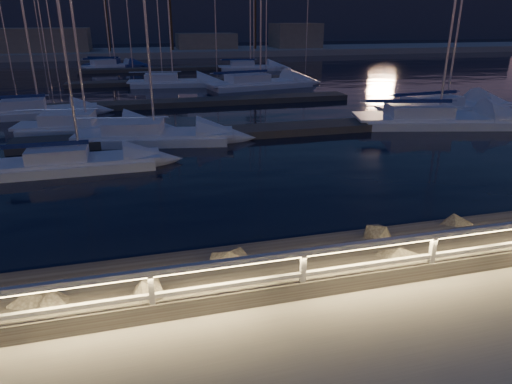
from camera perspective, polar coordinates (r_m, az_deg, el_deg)
The scene contains 18 objects.
ground at distance 10.50m, azimuth 16.22°, elevation -10.72°, with size 400.00×400.00×0.00m, color #A3A093.
harbor_water at distance 39.58m, azimuth -7.62°, elevation 11.55°, with size 400.00×440.00×0.60m.
guard_rail at distance 10.09m, azimuth 16.33°, elevation -7.04°, with size 44.11×0.12×1.06m.
riprap at distance 13.20m, azimuth 23.48°, elevation -5.98°, with size 38.54×2.65×1.28m.
floating_docks at distance 40.75m, azimuth -7.91°, elevation 12.60°, with size 22.00×36.00×0.40m.
far_shore at distance 81.88m, azimuth -12.00°, elevation 16.95°, with size 160.00×14.00×5.20m.
distant_hills at distance 142.25m, azimuth -23.17°, elevation 19.12°, with size 230.00×37.50×18.00m.
sailboat_b at distance 20.47m, azimuth -21.59°, elevation 3.64°, with size 6.53×2.06×11.05m.
sailboat_c at distance 23.98m, azimuth -13.04°, elevation 7.03°, with size 8.16×3.72×13.37m.
sailboat_d at distance 33.07m, azimuth 22.33°, elevation 9.80°, with size 9.69×3.73×16.00m.
sailboat_e at distance 32.86m, azimuth -25.74°, elevation 9.20°, with size 7.13×2.63×11.96m.
sailboat_f at distance 27.09m, azimuth -20.77°, elevation 7.79°, with size 7.72×3.17×12.79m.
sailboat_g at distance 44.22m, azimuth -10.62°, elevation 13.40°, with size 8.40×3.45×13.85m.
sailboat_h at distance 29.10m, azimuth 21.35°, elevation 8.61°, with size 10.06×5.10×16.39m.
sailboat_k at distance 57.45m, azimuth -0.90°, elevation 15.39°, with size 7.98×3.25×13.17m.
sailboat_l at distance 42.46m, azimuth 0.21°, elevation 13.49°, with size 10.36×4.74×16.92m.
sailboat_m at distance 60.91m, azimuth -17.84°, elevation 14.78°, with size 7.57×4.73×12.61m.
sailboat_n at distance 62.16m, azimuth -17.37°, elevation 14.92°, with size 7.95×4.56×13.09m.
Camera 1 is at (-4.99, -7.53, 5.36)m, focal length 32.00 mm.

